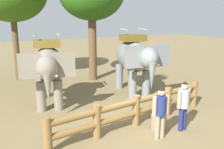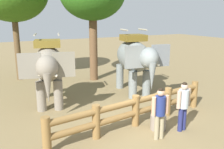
{
  "view_description": "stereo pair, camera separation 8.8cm",
  "coord_description": "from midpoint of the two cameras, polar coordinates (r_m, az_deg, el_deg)",
  "views": [
    {
      "loc": [
        -4.37,
        -6.22,
        3.61
      ],
      "look_at": [
        0.0,
        1.76,
        1.4
      ],
      "focal_mm": 39.55,
      "sensor_mm": 36.0,
      "label": 1
    },
    {
      "loc": [
        -4.29,
        -6.26,
        3.61
      ],
      "look_at": [
        0.0,
        1.76,
        1.4
      ],
      "focal_mm": 39.55,
      "sensor_mm": 36.0,
      "label": 2
    }
  ],
  "objects": [
    {
      "name": "ground_plane",
      "position": [
        8.41,
        6.11,
        -11.85
      ],
      "size": [
        60.0,
        60.0,
        0.0
      ],
      "primitive_type": "plane",
      "color": "olive"
    },
    {
      "name": "log_fence",
      "position": [
        8.25,
        5.81,
        -7.81
      ],
      "size": [
        6.3,
        0.95,
        1.05
      ],
      "color": "olive",
      "rests_on": "ground"
    },
    {
      "name": "elephant_near_left",
      "position": [
        10.08,
        -14.2,
        1.88
      ],
      "size": [
        2.26,
        3.46,
        2.89
      ],
      "color": "gray",
      "rests_on": "ground"
    },
    {
      "name": "elephant_center",
      "position": [
        11.33,
        5.54,
        3.78
      ],
      "size": [
        2.05,
        3.55,
        2.99
      ],
      "color": "slate",
      "rests_on": "ground"
    },
    {
      "name": "tourist_woman_in_black",
      "position": [
        7.39,
        11.36,
        -8.04
      ],
      "size": [
        0.56,
        0.33,
        1.58
      ],
      "color": "gray",
      "rests_on": "ground"
    },
    {
      "name": "tourist_man_in_blue",
      "position": [
        8.08,
        16.45,
        -6.31
      ],
      "size": [
        0.56,
        0.35,
        1.61
      ],
      "color": "navy",
      "rests_on": "ground"
    },
    {
      "name": "feed_bucket",
      "position": [
        8.24,
        10.92,
        -10.76
      ],
      "size": [
        0.5,
        0.5,
        0.48
      ],
      "color": "gray",
      "rests_on": "ground"
    }
  ]
}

